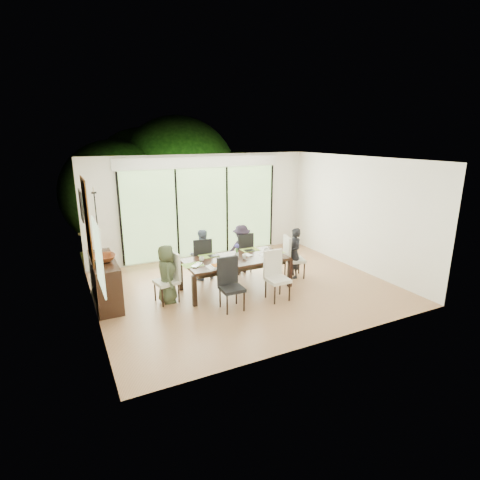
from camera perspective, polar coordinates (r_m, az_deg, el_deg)
name	(u,v)px	position (r m, az deg, el deg)	size (l,w,h in m)	color
floor	(245,288)	(8.10, 0.79, -7.29)	(6.00, 5.00, 0.01)	brown
ceiling	(246,159)	(7.48, 0.87, 12.21)	(6.00, 5.00, 0.01)	white
wall_back	(202,206)	(9.93, -5.82, 5.11)	(6.00, 0.02, 2.70)	white
wall_front	(323,262)	(5.65, 12.55, -3.36)	(6.00, 0.02, 2.70)	white
wall_left	(89,245)	(6.89, -22.05, -0.70)	(0.02, 5.00, 2.70)	beige
wall_right	(357,213)	(9.41, 17.40, 3.89)	(0.02, 5.00, 2.70)	white
glass_doors	(203,212)	(9.92, -5.72, 4.22)	(4.20, 0.02, 2.30)	#598C3F
blinds_header	(201,162)	(9.74, -5.91, 11.73)	(4.40, 0.06, 0.28)	white
mullion_a	(120,220)	(9.40, -17.76, 2.90)	(0.05, 0.04, 2.30)	black
mullion_b	(177,215)	(9.69, -9.58, 3.81)	(0.05, 0.04, 2.30)	black
mullion_c	(227,210)	(10.17, -2.00, 4.58)	(0.05, 0.04, 2.30)	black
mullion_d	(271,206)	(10.81, 4.80, 5.20)	(0.05, 0.04, 2.30)	black
side_window	(99,256)	(5.70, -20.75, -2.27)	(0.02, 0.90, 1.00)	#8CAD7F
deck	(192,248)	(11.07, -7.26, -1.28)	(6.00, 1.80, 0.10)	brown
rail_top	(183,223)	(11.66, -8.66, 2.57)	(6.00, 0.08, 0.06)	brown
foliage_left	(115,194)	(12.07, -18.54, 6.69)	(3.20, 3.20, 3.20)	#14380F
foliage_mid	(178,177)	(13.08, -9.40, 9.52)	(4.00, 4.00, 4.00)	#14380F
foliage_right	(236,192)	(13.06, -0.61, 7.32)	(2.80, 2.80, 2.80)	#14380F
foliage_far	(144,181)	(13.52, -14.35, 8.67)	(3.60, 3.60, 3.60)	#14380F
table_top	(236,260)	(7.84, -0.65, -3.00)	(2.15, 0.99, 0.05)	black
table_apron	(236,263)	(7.87, -0.65, -3.55)	(1.97, 0.81, 0.09)	black
table_leg_fl	(194,291)	(7.21, -6.96, -7.71)	(0.08, 0.08, 0.62)	black
table_leg_fr	(290,273)	(8.12, 7.60, -5.01)	(0.08, 0.08, 0.62)	black
table_leg_bl	(181,276)	(7.97, -9.05, -5.47)	(0.08, 0.08, 0.62)	black
table_leg_br	(269,261)	(8.80, 4.49, -3.26)	(0.08, 0.08, 0.62)	black
chair_left_end	(166,278)	(7.41, -11.21, -5.71)	(0.41, 0.41, 0.99)	white
chair_right_end	(295,257)	(8.62, 8.38, -2.51)	(0.41, 0.41, 0.99)	beige
chair_far_left	(201,258)	(8.47, -5.90, -2.74)	(0.41, 0.41, 0.99)	black
chair_far_right	(241,252)	(8.85, 0.17, -1.85)	(0.41, 0.41, 0.99)	black
chair_near_left	(232,285)	(6.96, -1.25, -6.83)	(0.41, 0.41, 0.99)	black
chair_near_right	(278,276)	(7.41, 5.80, -5.48)	(0.41, 0.41, 0.99)	silver
person_left_end	(167,274)	(7.39, -11.09, -5.07)	(0.54, 0.34, 1.16)	#414D33
person_right_end	(294,253)	(8.58, 8.29, -1.99)	(0.54, 0.34, 1.16)	black
person_far_left	(202,255)	(8.43, -5.87, -2.23)	(0.54, 0.34, 1.16)	#6F81A0
person_far_right	(241,249)	(8.81, 0.23, -1.35)	(0.54, 0.34, 1.16)	#271E2D
placemat_left	(193,265)	(7.50, -7.23, -3.79)	(0.39, 0.29, 0.01)	#76A63B
placemat_right	(275,252)	(8.27, 5.29, -1.86)	(0.39, 0.29, 0.01)	#87AD3D
placemat_far_l	(209,256)	(8.01, -4.80, -2.42)	(0.39, 0.29, 0.01)	#7DA73B
placemat_far_r	(250,250)	(8.41, 1.54, -1.49)	(0.39, 0.29, 0.01)	#91B340
placemat_paper	(217,267)	(7.36, -3.50, -4.05)	(0.39, 0.29, 0.01)	white
tablet_far_l	(214,256)	(8.00, -4.01, -2.37)	(0.23, 0.16, 0.01)	black
tablet_far_r	(249,250)	(8.35, 1.40, -1.58)	(0.21, 0.15, 0.01)	black
papers	(266,254)	(8.11, 3.96, -2.20)	(0.27, 0.20, 0.00)	white
platter_base	(217,266)	(7.36, -3.51, -3.95)	(0.23, 0.23, 0.02)	white
platter_snacks	(217,265)	(7.35, -3.51, -3.84)	(0.18, 0.18, 0.01)	#C45F17
vase	(237,255)	(7.88, -0.49, -2.29)	(0.07, 0.07, 0.11)	silver
hyacinth_stems	(237,250)	(7.85, -0.49, -1.54)	(0.04, 0.04, 0.14)	#337226
hyacinth_blooms	(237,246)	(7.82, -0.49, -0.91)	(0.10, 0.10, 0.10)	#4F48B4
laptop	(199,265)	(7.43, -6.24, -3.85)	(0.30, 0.19, 0.02)	silver
cup_a	(202,259)	(7.69, -5.85, -2.91)	(0.11, 0.11, 0.09)	white
cup_b	(244,257)	(7.80, 0.66, -2.58)	(0.09, 0.09, 0.08)	white
cup_c	(266,250)	(8.27, 4.05, -1.54)	(0.11, 0.11, 0.09)	white
book	(245,256)	(7.98, 0.81, -2.40)	(0.15, 0.20, 0.02)	white
sideboard	(105,281)	(7.74, -19.89, -5.89)	(0.44, 1.55, 0.87)	black
bowl	(103,258)	(7.48, -20.14, -2.63)	(0.46, 0.46, 0.11)	brown
candlestick_base	(100,254)	(7.92, -20.51, -1.95)	(0.10, 0.10, 0.04)	black
candlestick_shaft	(97,224)	(7.77, -20.94, 2.35)	(0.02, 0.02, 1.21)	black
candlestick_pan	(94,193)	(7.66, -21.37, 6.73)	(0.10, 0.10, 0.03)	black
candle	(94,190)	(7.66, -21.42, 7.16)	(0.03, 0.03, 0.10)	silver
tapestry	(87,220)	(7.20, -22.30, 2.82)	(0.02, 1.00, 1.50)	brown
art_frame	(81,206)	(8.47, -23.07, 4.86)	(0.03, 0.55, 0.65)	black
art_canvas	(82,205)	(8.47, -22.93, 4.87)	(0.01, 0.45, 0.55)	#194E51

